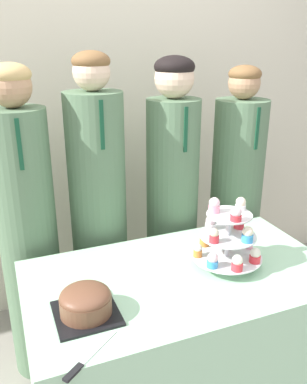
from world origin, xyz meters
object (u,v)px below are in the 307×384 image
Objects in this scene: student_2 at (172,211)px; student_3 at (235,208)px; round_cake at (86,302)px; cake_knife at (83,363)px; cupcake_stand at (228,237)px; student_0 at (29,238)px; student_1 at (99,224)px.

student_2 reaches higher than student_3.
round_cake is 0.24m from cake_knife.
cupcake_stand is (0.70, 0.33, 0.13)m from cake_knife.
student_1 is at bearing 0.00° from student_0.
student_1 is 0.41m from student_2.
cupcake_stand is at bearing -125.77° from student_3.
student_1 is (0.36, 0.00, 0.01)m from student_0.
student_2 is (0.41, -0.00, 0.00)m from student_1.
round_cake is 0.14× the size of student_2.
student_2 is at bearing 89.58° from cupcake_stand.
student_3 is (1.11, 0.90, -0.02)m from cake_knife.
student_0 is (-0.76, 0.57, -0.13)m from cupcake_stand.
student_1 is at bearing 71.46° from round_cake.
student_1 is 1.05× the size of student_3.
student_2 is at bearing 14.13° from cake_knife.
student_2 is (0.00, 0.57, -0.11)m from cupcake_stand.
student_3 is at bearing -0.00° from student_2.
cupcake_stand is 0.73m from student_3.
student_1 is 0.82m from student_3.
student_3 is (0.41, 0.57, -0.16)m from cupcake_stand.
student_1 is 1.02× the size of student_2.
cake_knife is 0.95m from student_1.
round_cake is 1.09× the size of cake_knife.
cupcake_stand is 0.59m from student_2.
cake_knife is 0.13× the size of student_2.
student_0 is at bearing 143.07° from cupcake_stand.
student_1 is at bearing 34.23° from cake_knife.
student_2 is at bearing 46.64° from round_cake.
student_1 is at bearing 180.00° from student_2.
student_0 is 0.99× the size of student_2.
round_cake is at bearing -133.36° from student_2.
round_cake is 0.14× the size of student_0.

